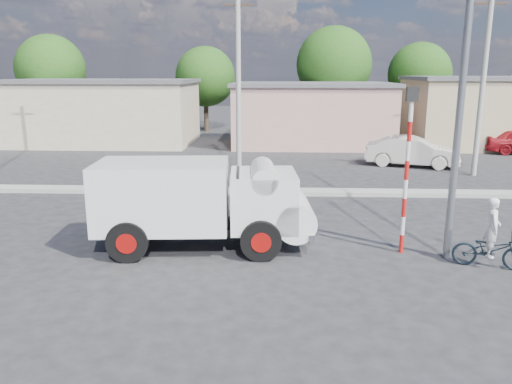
{
  "coord_description": "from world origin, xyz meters",
  "views": [
    {
      "loc": [
        -0.1,
        -11.3,
        4.73
      ],
      "look_at": [
        -0.76,
        2.85,
        1.3
      ],
      "focal_mm": 35.0,
      "sensor_mm": 36.0,
      "label": 1
    }
  ],
  "objects_px": {
    "car_cream": "(412,151)",
    "traffic_pole": "(408,157)",
    "truck": "(204,201)",
    "cyclist": "(491,239)",
    "bicycle": "(490,250)",
    "streetlight": "(458,61)"
  },
  "relations": [
    {
      "from": "truck",
      "to": "cyclist",
      "type": "relative_size",
      "value": 4.01
    },
    {
      "from": "bicycle",
      "to": "streetlight",
      "type": "xyz_separation_m",
      "value": [
        -0.98,
        0.66,
        4.5
      ]
    },
    {
      "from": "bicycle",
      "to": "cyclist",
      "type": "xyz_separation_m",
      "value": [
        0.0,
        0.0,
        0.28
      ]
    },
    {
      "from": "truck",
      "to": "streetlight",
      "type": "distance_m",
      "value": 7.24
    },
    {
      "from": "bicycle",
      "to": "streetlight",
      "type": "height_order",
      "value": "streetlight"
    },
    {
      "from": "truck",
      "to": "cyclist",
      "type": "bearing_deg",
      "value": -12.96
    },
    {
      "from": "truck",
      "to": "bicycle",
      "type": "relative_size",
      "value": 3.4
    },
    {
      "from": "car_cream",
      "to": "streetlight",
      "type": "relative_size",
      "value": 0.51
    },
    {
      "from": "bicycle",
      "to": "car_cream",
      "type": "height_order",
      "value": "car_cream"
    },
    {
      "from": "cyclist",
      "to": "streetlight",
      "type": "height_order",
      "value": "streetlight"
    },
    {
      "from": "cyclist",
      "to": "traffic_pole",
      "type": "distance_m",
      "value": 2.84
    },
    {
      "from": "truck",
      "to": "car_cream",
      "type": "bearing_deg",
      "value": 50.93
    },
    {
      "from": "truck",
      "to": "traffic_pole",
      "type": "xyz_separation_m",
      "value": [
        5.3,
        -0.16,
        1.27
      ]
    },
    {
      "from": "truck",
      "to": "cyclist",
      "type": "xyz_separation_m",
      "value": [
        7.22,
        -1.12,
        -0.59
      ]
    },
    {
      "from": "truck",
      "to": "bicycle",
      "type": "distance_m",
      "value": 7.36
    },
    {
      "from": "truck",
      "to": "streetlight",
      "type": "bearing_deg",
      "value": -8.33
    },
    {
      "from": "car_cream",
      "to": "streetlight",
      "type": "distance_m",
      "value": 13.95
    },
    {
      "from": "truck",
      "to": "traffic_pole",
      "type": "relative_size",
      "value": 1.36
    },
    {
      "from": "car_cream",
      "to": "truck",
      "type": "bearing_deg",
      "value": 161.22
    },
    {
      "from": "truck",
      "to": "traffic_pole",
      "type": "bearing_deg",
      "value": -5.84
    },
    {
      "from": "car_cream",
      "to": "traffic_pole",
      "type": "xyz_separation_m",
      "value": [
        -3.5,
        -12.76,
        1.83
      ]
    },
    {
      "from": "truck",
      "to": "car_cream",
      "type": "height_order",
      "value": "truck"
    }
  ]
}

